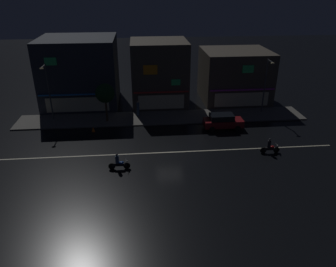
{
  "coord_description": "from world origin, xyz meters",
  "views": [
    {
      "loc": [
        -2.64,
        -27.29,
        14.95
      ],
      "look_at": [
        0.03,
        1.84,
        1.14
      ],
      "focal_mm": 34.66,
      "sensor_mm": 36.0,
      "label": 1
    }
  ],
  "objects_px": {
    "motorcycle_following": "(270,147)",
    "streetlamp_west": "(48,88)",
    "streetlamp_mid": "(266,82)",
    "pedestrian_on_sidewalk": "(138,109)",
    "traffic_cone": "(93,129)",
    "motorcycle_lead": "(119,163)",
    "parked_car_near_kerb": "(223,121)"
  },
  "relations": [
    {
      "from": "pedestrian_on_sidewalk",
      "to": "motorcycle_following",
      "type": "xyz_separation_m",
      "value": [
        12.42,
        -10.42,
        -0.36
      ]
    },
    {
      "from": "pedestrian_on_sidewalk",
      "to": "streetlamp_mid",
      "type": "bearing_deg",
      "value": 130.07
    },
    {
      "from": "streetlamp_mid",
      "to": "motorcycle_lead",
      "type": "relative_size",
      "value": 3.45
    },
    {
      "from": "streetlamp_mid",
      "to": "motorcycle_following",
      "type": "bearing_deg",
      "value": -106.38
    },
    {
      "from": "pedestrian_on_sidewalk",
      "to": "motorcycle_lead",
      "type": "xyz_separation_m",
      "value": [
        -1.79,
        -12.08,
        -0.36
      ]
    },
    {
      "from": "pedestrian_on_sidewalk",
      "to": "traffic_cone",
      "type": "height_order",
      "value": "pedestrian_on_sidewalk"
    },
    {
      "from": "motorcycle_following",
      "to": "parked_car_near_kerb",
      "type": "bearing_deg",
      "value": -61.2
    },
    {
      "from": "streetlamp_west",
      "to": "traffic_cone",
      "type": "bearing_deg",
      "value": -34.58
    },
    {
      "from": "streetlamp_west",
      "to": "traffic_cone",
      "type": "distance_m",
      "value": 7.21
    },
    {
      "from": "pedestrian_on_sidewalk",
      "to": "parked_car_near_kerb",
      "type": "relative_size",
      "value": 0.43
    },
    {
      "from": "streetlamp_west",
      "to": "parked_car_near_kerb",
      "type": "distance_m",
      "value": 19.97
    },
    {
      "from": "parked_car_near_kerb",
      "to": "traffic_cone",
      "type": "relative_size",
      "value": 7.82
    },
    {
      "from": "motorcycle_lead",
      "to": "traffic_cone",
      "type": "relative_size",
      "value": 3.45
    },
    {
      "from": "streetlamp_west",
      "to": "motorcycle_lead",
      "type": "relative_size",
      "value": 3.45
    },
    {
      "from": "motorcycle_lead",
      "to": "traffic_cone",
      "type": "distance_m",
      "value": 8.71
    },
    {
      "from": "streetlamp_mid",
      "to": "motorcycle_following",
      "type": "relative_size",
      "value": 3.45
    },
    {
      "from": "streetlamp_mid",
      "to": "parked_car_near_kerb",
      "type": "height_order",
      "value": "streetlamp_mid"
    },
    {
      "from": "parked_car_near_kerb",
      "to": "motorcycle_lead",
      "type": "distance_m",
      "value": 13.53
    },
    {
      "from": "streetlamp_mid",
      "to": "pedestrian_on_sidewalk",
      "type": "relative_size",
      "value": 3.58
    },
    {
      "from": "streetlamp_mid",
      "to": "motorcycle_lead",
      "type": "height_order",
      "value": "streetlamp_mid"
    },
    {
      "from": "pedestrian_on_sidewalk",
      "to": "motorcycle_following",
      "type": "distance_m",
      "value": 16.22
    },
    {
      "from": "pedestrian_on_sidewalk",
      "to": "motorcycle_lead",
      "type": "relative_size",
      "value": 0.96
    },
    {
      "from": "streetlamp_mid",
      "to": "parked_car_near_kerb",
      "type": "distance_m",
      "value": 7.91
    },
    {
      "from": "pedestrian_on_sidewalk",
      "to": "traffic_cone",
      "type": "distance_m",
      "value": 6.37
    },
    {
      "from": "motorcycle_lead",
      "to": "motorcycle_following",
      "type": "relative_size",
      "value": 1.0
    },
    {
      "from": "streetlamp_mid",
      "to": "pedestrian_on_sidewalk",
      "type": "bearing_deg",
      "value": 178.57
    },
    {
      "from": "streetlamp_west",
      "to": "motorcycle_following",
      "type": "distance_m",
      "value": 24.76
    },
    {
      "from": "parked_car_near_kerb",
      "to": "motorcycle_following",
      "type": "distance_m",
      "value": 6.78
    },
    {
      "from": "pedestrian_on_sidewalk",
      "to": "motorcycle_following",
      "type": "height_order",
      "value": "pedestrian_on_sidewalk"
    },
    {
      "from": "pedestrian_on_sidewalk",
      "to": "motorcycle_following",
      "type": "bearing_deg",
      "value": 91.5
    },
    {
      "from": "motorcycle_following",
      "to": "traffic_cone",
      "type": "relative_size",
      "value": 3.45
    },
    {
      "from": "motorcycle_following",
      "to": "streetlamp_west",
      "type": "bearing_deg",
      "value": -22.23
    }
  ]
}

